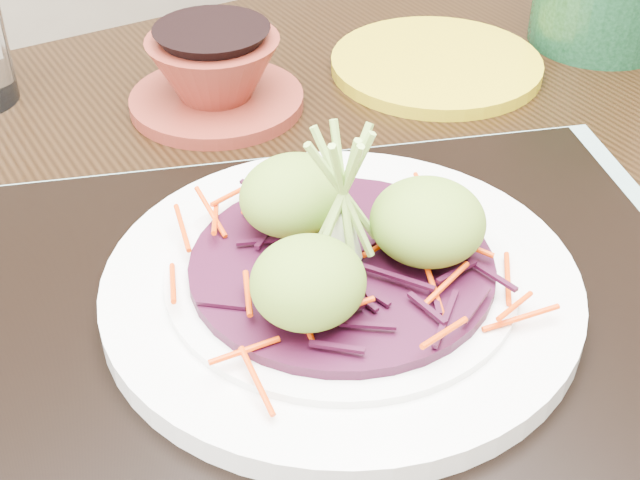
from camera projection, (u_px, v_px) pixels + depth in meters
dining_table at (288, 381)px, 0.65m from camera, size 1.38×1.02×0.80m
placemat at (341, 323)px, 0.54m from camera, size 0.62×0.57×0.00m
serving_tray at (341, 309)px, 0.53m from camera, size 0.53×0.49×0.02m
white_plate at (341, 284)px, 0.52m from camera, size 0.28×0.28×0.02m
cabbage_bed at (342, 266)px, 0.51m from camera, size 0.18×0.18×0.01m
carrot_julienne at (342, 254)px, 0.51m from camera, size 0.22×0.22×0.01m
guacamole_scoops at (343, 231)px, 0.50m from camera, size 0.15×0.14×0.05m
scallion_garnish at (343, 199)px, 0.49m from camera, size 0.06×0.06×0.10m
terracotta_bowl_set at (215, 77)px, 0.75m from camera, size 0.16×0.16×0.06m
yellow_plate at (436, 64)px, 0.81m from camera, size 0.19×0.19×0.01m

